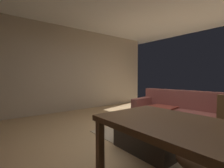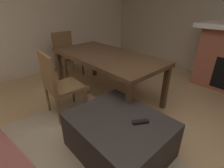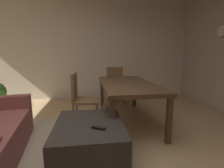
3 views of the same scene
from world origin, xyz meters
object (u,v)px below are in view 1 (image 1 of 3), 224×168
ottoman_coffee_table (152,135)px  tv_remote (139,120)px  couch (181,115)px  small_dog (199,166)px  dining_table (201,137)px

ottoman_coffee_table → tv_remote: size_ratio=6.09×
couch → ottoman_coffee_table: 1.30m
ottoman_coffee_table → small_dog: bearing=-16.7°
couch → ottoman_coffee_table: couch is taller
ottoman_coffee_table → tv_remote: (-0.18, -0.11, 0.23)m
dining_table → small_dog: 0.71m
couch → tv_remote: 1.40m
tv_remote → dining_table: 1.36m
tv_remote → dining_table: dining_table is taller
couch → small_dog: 1.84m
couch → dining_table: 2.36m
tv_remote → dining_table: size_ratio=0.09×
ottoman_coffee_table → small_dog: size_ratio=1.62×
dining_table → tv_remote: bearing=153.7°
small_dog → couch: bearing=123.6°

